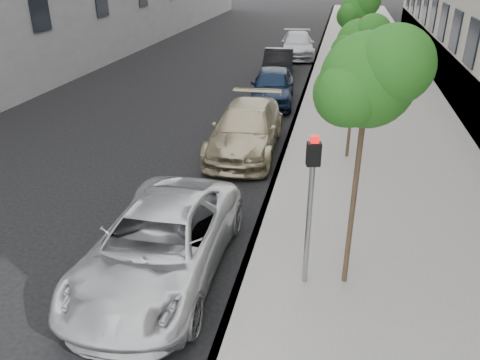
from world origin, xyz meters
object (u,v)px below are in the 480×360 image
(signal_pole, at_px, (311,195))
(sedan_blue, at_px, (272,86))
(suv, at_px, (246,129))
(sedan_black, at_px, (278,63))
(minivan, at_px, (160,244))
(tree_near, at_px, (370,80))
(tree_far, at_px, (358,9))
(sedan_rear, at_px, (297,45))
(tree_mid, at_px, (360,42))

(signal_pole, height_order, sedan_blue, signal_pole)
(suv, bearing_deg, sedan_black, 90.35)
(minivan, distance_m, suv, 7.08)
(sedan_black, bearing_deg, tree_near, -82.66)
(tree_far, distance_m, sedan_black, 6.67)
(minivan, height_order, suv, suv)
(signal_pole, height_order, sedan_black, signal_pole)
(tree_near, xyz_separation_m, minivan, (-3.68, -0.39, -3.38))
(tree_far, relative_size, sedan_blue, 1.03)
(signal_pole, bearing_deg, tree_far, 72.52)
(tree_far, distance_m, sedan_rear, 11.23)
(tree_near, distance_m, sedan_blue, 13.30)
(signal_pole, relative_size, sedan_rear, 0.59)
(tree_far, distance_m, suv, 7.84)
(tree_mid, distance_m, sedan_blue, 7.40)
(tree_far, bearing_deg, sedan_blue, -170.29)
(tree_far, bearing_deg, sedan_rear, 108.01)
(suv, bearing_deg, tree_far, 60.26)
(signal_pole, bearing_deg, suv, 96.43)
(signal_pole, bearing_deg, sedan_rear, 82.14)
(tree_near, distance_m, minivan, 5.01)
(tree_near, bearing_deg, sedan_black, 102.16)
(tree_far, xyz_separation_m, sedan_blue, (-3.33, -0.57, -3.19))
(signal_pole, bearing_deg, sedan_blue, 87.33)
(minivan, xyz_separation_m, sedan_rear, (0.35, 23.62, 0.01))
(sedan_blue, relative_size, sedan_rear, 0.87)
(sedan_blue, bearing_deg, tree_near, -80.04)
(tree_far, bearing_deg, tree_mid, -90.00)
(tree_near, bearing_deg, sedan_blue, 104.98)
(tree_mid, relative_size, sedan_rear, 0.85)
(minivan, bearing_deg, tree_far, 74.16)
(tree_mid, distance_m, suv, 4.46)
(tree_far, xyz_separation_m, minivan, (-3.68, -13.39, -3.22))
(signal_pole, xyz_separation_m, sedan_black, (-2.97, 17.63, -1.32))
(suv, height_order, sedan_black, suv)
(sedan_blue, relative_size, sedan_black, 1.04)
(tree_near, xyz_separation_m, tree_mid, (-0.00, 6.50, -0.43))
(tree_near, xyz_separation_m, sedan_blue, (-3.33, 12.43, -3.35))
(sedan_rear, bearing_deg, tree_far, -78.68)
(minivan, relative_size, sedan_blue, 1.18)
(tree_far, xyz_separation_m, signal_pole, (-0.79, -13.17, -1.92))
(minivan, relative_size, sedan_rear, 1.03)
(sedan_blue, bearing_deg, signal_pole, -83.65)
(sedan_blue, bearing_deg, minivan, -96.60)
(sedan_blue, xyz_separation_m, sedan_black, (-0.43, 5.02, -0.05))
(tree_far, distance_m, minivan, 14.26)
(minivan, relative_size, suv, 1.01)
(tree_far, distance_m, signal_pole, 13.34)
(signal_pole, distance_m, sedan_blue, 12.92)
(signal_pole, xyz_separation_m, sedan_blue, (-2.54, 12.60, -1.27))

